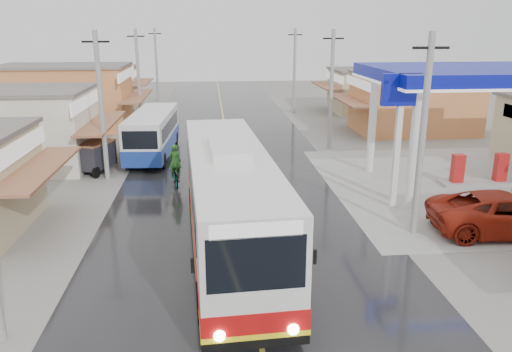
# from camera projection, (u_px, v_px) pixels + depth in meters

# --- Properties ---
(ground) EXTENTS (120.00, 120.00, 0.00)m
(ground) POSITION_uv_depth(u_px,v_px,m) (243.00, 239.00, 19.91)
(ground) COLOR slate
(ground) RESTS_ON ground
(road) EXTENTS (12.00, 90.00, 0.02)m
(road) POSITION_uv_depth(u_px,v_px,m) (229.00, 150.00, 34.21)
(road) COLOR black
(road) RESTS_ON ground
(centre_line) EXTENTS (0.15, 90.00, 0.01)m
(centre_line) POSITION_uv_depth(u_px,v_px,m) (229.00, 150.00, 34.21)
(centre_line) COLOR #D8CC4C
(centre_line) RESTS_ON road
(shopfronts_left) EXTENTS (11.00, 44.00, 5.20)m
(shopfronts_left) POSITION_uv_depth(u_px,v_px,m) (47.00, 144.00, 35.93)
(shopfronts_left) COLOR tan
(shopfronts_left) RESTS_ON ground
(shopfronts_right) EXTENTS (11.00, 44.00, 4.80)m
(shopfronts_right) POSITION_uv_depth(u_px,v_px,m) (459.00, 156.00, 32.68)
(shopfronts_right) COLOR beige
(shopfronts_right) RESTS_ON ground
(utility_poles_left) EXTENTS (1.60, 50.00, 8.00)m
(utility_poles_left) POSITION_uv_depth(u_px,v_px,m) (127.00, 149.00, 34.55)
(utility_poles_left) COLOR gray
(utility_poles_left) RESTS_ON ground
(utility_poles_right) EXTENTS (1.60, 36.00, 8.00)m
(utility_poles_right) POSITION_uv_depth(u_px,v_px,m) (329.00, 148.00, 34.83)
(utility_poles_right) COLOR gray
(utility_poles_right) RESTS_ON ground
(coach_bus) EXTENTS (3.71, 13.46, 4.16)m
(coach_bus) POSITION_uv_depth(u_px,v_px,m) (229.00, 200.00, 18.41)
(coach_bus) COLOR silver
(coach_bus) RESTS_ON road
(second_bus) EXTENTS (2.84, 8.75, 2.86)m
(second_bus) POSITION_uv_depth(u_px,v_px,m) (153.00, 133.00, 32.24)
(second_bus) COLOR silver
(second_bus) RESTS_ON road
(jeepney) EXTENTS (6.34, 3.33, 1.70)m
(jeepney) POSITION_uv_depth(u_px,v_px,m) (506.00, 214.00, 20.29)
(jeepney) COLOR maroon
(jeepney) RESTS_ON ground
(cyclist) EXTENTS (1.03, 2.19, 2.27)m
(cyclist) POSITION_uv_depth(u_px,v_px,m) (176.00, 171.00, 26.56)
(cyclist) COLOR black
(cyclist) RESTS_ON ground
(tricycle_near) EXTENTS (2.30, 2.78, 1.82)m
(tricycle_near) POSITION_uv_depth(u_px,v_px,m) (95.00, 155.00, 28.72)
(tricycle_near) COLOR #26262D
(tricycle_near) RESTS_ON ground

